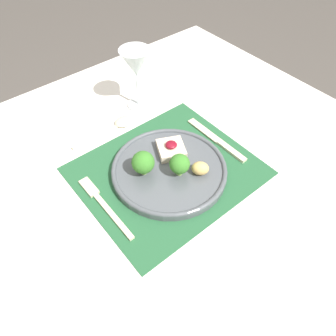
{
  "coord_description": "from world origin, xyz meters",
  "views": [
    {
      "loc": [
        -0.33,
        -0.41,
        1.37
      ],
      "look_at": [
        -0.0,
        -0.01,
        0.77
      ],
      "focal_mm": 35.0,
      "sensor_mm": 36.0,
      "label": 1
    }
  ],
  "objects_px": {
    "fork": "(102,203)",
    "wine_glass_near": "(136,66)",
    "knife": "(220,142)",
    "dinner_plate": "(168,169)",
    "spoon": "(117,125)"
  },
  "relations": [
    {
      "from": "dinner_plate",
      "to": "fork",
      "type": "distance_m",
      "value": 0.17
    },
    {
      "from": "dinner_plate",
      "to": "wine_glass_near",
      "type": "height_order",
      "value": "wine_glass_near"
    },
    {
      "from": "fork",
      "to": "spoon",
      "type": "height_order",
      "value": "spoon"
    },
    {
      "from": "dinner_plate",
      "to": "fork",
      "type": "height_order",
      "value": "dinner_plate"
    },
    {
      "from": "spoon",
      "to": "wine_glass_near",
      "type": "bearing_deg",
      "value": 17.43
    },
    {
      "from": "dinner_plate",
      "to": "fork",
      "type": "xyz_separation_m",
      "value": [
        -0.17,
        0.02,
        -0.01
      ]
    },
    {
      "from": "fork",
      "to": "knife",
      "type": "distance_m",
      "value": 0.35
    },
    {
      "from": "fork",
      "to": "wine_glass_near",
      "type": "bearing_deg",
      "value": 40.08
    },
    {
      "from": "knife",
      "to": "dinner_plate",
      "type": "bearing_deg",
      "value": 176.57
    },
    {
      "from": "wine_glass_near",
      "to": "knife",
      "type": "bearing_deg",
      "value": -75.62
    },
    {
      "from": "dinner_plate",
      "to": "wine_glass_near",
      "type": "xyz_separation_m",
      "value": [
        0.1,
        0.26,
        0.11
      ]
    },
    {
      "from": "fork",
      "to": "wine_glass_near",
      "type": "xyz_separation_m",
      "value": [
        0.28,
        0.24,
        0.13
      ]
    },
    {
      "from": "dinner_plate",
      "to": "wine_glass_near",
      "type": "distance_m",
      "value": 0.31
    },
    {
      "from": "fork",
      "to": "spoon",
      "type": "bearing_deg",
      "value": 48.13
    },
    {
      "from": "wine_glass_near",
      "to": "fork",
      "type": "bearing_deg",
      "value": -139.01
    }
  ]
}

